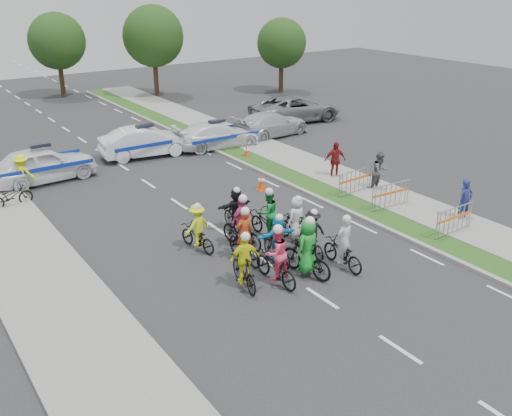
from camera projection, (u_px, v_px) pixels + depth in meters
ground at (322, 298)px, 16.64m from camera, size 90.00×90.00×0.00m
curb_right at (337, 206)px, 23.11m from camera, size 0.20×60.00×0.12m
grass_strip at (350, 203)px, 23.48m from camera, size 1.20×60.00×0.11m
sidewalk_right at (381, 194)px, 24.42m from camera, size 2.40×60.00×0.13m
sidewalk_left at (47, 289)px, 17.01m from camera, size 3.00×60.00×0.13m
rider_0 at (343, 250)px, 18.19m from camera, size 0.69×1.84×1.86m
rider_1 at (307, 253)px, 17.62m from camera, size 0.94×2.00×2.03m
rider_2 at (276, 261)px, 17.21m from camera, size 0.84×1.95×1.98m
rider_3 at (244, 266)px, 16.96m from camera, size 0.99×1.83×1.86m
rider_4 at (311, 237)px, 19.00m from camera, size 1.02×1.73×1.69m
rider_5 at (277, 242)px, 18.43m from camera, size 1.43×1.71×1.75m
rider_6 at (244, 243)px, 18.59m from camera, size 0.74×1.93×1.94m
rider_7 at (296, 223)px, 19.99m from camera, size 0.81×1.71×1.74m
rider_8 at (268, 219)px, 20.21m from camera, size 0.83×1.92×1.93m
rider_9 at (242, 227)px, 19.49m from camera, size 1.06×1.95×1.98m
rider_10 at (197, 231)px, 19.34m from camera, size 1.05×1.79×1.75m
rider_11 at (236, 212)px, 20.82m from camera, size 1.37×1.64×1.71m
police_car_0 at (43, 164)px, 25.79m from camera, size 4.87×2.24×1.62m
police_car_1 at (146, 142)px, 29.42m from camera, size 4.85×2.28×1.54m
police_car_2 at (217, 135)px, 30.98m from camera, size 5.00×2.55×1.39m
civilian_sedan at (271, 124)px, 33.22m from camera, size 5.06×2.52×1.41m
civilian_suv at (296, 108)px, 36.61m from camera, size 6.26×3.51×1.66m
spectator_0 at (465, 201)px, 21.56m from camera, size 0.67×0.49×1.68m
spectator_1 at (380, 172)px, 24.65m from camera, size 0.94×0.79×1.74m
spectator_2 at (335, 160)px, 26.14m from camera, size 1.11×0.74×1.75m
marshal_hiviz at (22, 173)px, 24.64m from camera, size 1.19×1.15×1.63m
barrier_0 at (454, 222)px, 20.42m from camera, size 2.01×0.52×1.12m
barrier_1 at (391, 197)px, 22.73m from camera, size 2.03×0.63×1.12m
barrier_2 at (355, 182)px, 24.28m from camera, size 2.03×0.62×1.12m
cone_0 at (261, 182)px, 24.94m from camera, size 0.40×0.40×0.70m
cone_1 at (246, 152)px, 29.26m from camera, size 0.40×0.40×0.70m
parked_bike at (11, 197)px, 22.99m from camera, size 1.83×0.86×0.92m
tree_1 at (153, 36)px, 42.52m from camera, size 4.55×4.55×6.82m
tree_2 at (282, 43)px, 44.46m from camera, size 3.85×3.85×5.77m
tree_4 at (57, 41)px, 42.55m from camera, size 4.20×4.20×6.30m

